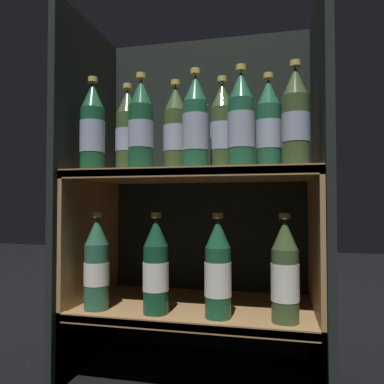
{
  "coord_description": "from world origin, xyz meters",
  "views": [
    {
      "loc": [
        0.23,
        -0.87,
        0.48
      ],
      "look_at": [
        0.0,
        0.12,
        0.51
      ],
      "focal_mm": 35.0,
      "sensor_mm": 36.0,
      "label": 1
    }
  ],
  "objects_px": {
    "bottle_upper_front_1": "(141,127)",
    "bottle_upper_front_2": "(195,125)",
    "bottle_upper_back_0": "(127,134)",
    "bottle_lower_front_3": "(285,274)",
    "bottle_upper_back_2": "(222,130)",
    "bottle_lower_front_1": "(156,268)",
    "bottle_upper_front_4": "(296,120)",
    "bottle_upper_back_1": "(175,132)",
    "bottle_upper_front_0": "(92,130)",
    "bottle_upper_front_3": "(241,123)",
    "bottle_lower_front_2": "(218,271)",
    "bottle_upper_back_3": "(269,128)",
    "bottle_lower_front_0": "(97,266)"
  },
  "relations": [
    {
      "from": "bottle_upper_front_1",
      "to": "bottle_upper_front_2",
      "type": "distance_m",
      "value": 0.15
    },
    {
      "from": "bottle_upper_back_0",
      "to": "bottle_lower_front_3",
      "type": "relative_size",
      "value": 1.0
    },
    {
      "from": "bottle_upper_front_1",
      "to": "bottle_lower_front_3",
      "type": "height_order",
      "value": "bottle_upper_front_1"
    },
    {
      "from": "bottle_upper_back_2",
      "to": "bottle_lower_front_1",
      "type": "relative_size",
      "value": 1.0
    },
    {
      "from": "bottle_upper_back_2",
      "to": "bottle_lower_front_1",
      "type": "bearing_deg",
      "value": -155.22
    },
    {
      "from": "bottle_upper_front_1",
      "to": "bottle_lower_front_3",
      "type": "distance_m",
      "value": 0.53
    },
    {
      "from": "bottle_upper_front_4",
      "to": "bottle_upper_back_1",
      "type": "bearing_deg",
      "value": 166.8
    },
    {
      "from": "bottle_upper_front_0",
      "to": "bottle_upper_front_3",
      "type": "height_order",
      "value": "same"
    },
    {
      "from": "bottle_upper_front_4",
      "to": "bottle_lower_front_3",
      "type": "xyz_separation_m",
      "value": [
        -0.03,
        0.0,
        -0.37
      ]
    },
    {
      "from": "bottle_upper_front_1",
      "to": "bottle_lower_front_3",
      "type": "xyz_separation_m",
      "value": [
        0.37,
        0.0,
        -0.37
      ]
    },
    {
      "from": "bottle_upper_back_0",
      "to": "bottle_upper_back_2",
      "type": "height_order",
      "value": "same"
    },
    {
      "from": "bottle_upper_front_3",
      "to": "bottle_upper_front_4",
      "type": "relative_size",
      "value": 1.0
    },
    {
      "from": "bottle_upper_front_0",
      "to": "bottle_lower_front_2",
      "type": "bearing_deg",
      "value": -0.0
    },
    {
      "from": "bottle_upper_back_1",
      "to": "bottle_lower_front_2",
      "type": "distance_m",
      "value": 0.4
    },
    {
      "from": "bottle_upper_back_0",
      "to": "bottle_lower_front_2",
      "type": "distance_m",
      "value": 0.47
    },
    {
      "from": "bottle_upper_back_2",
      "to": "bottle_upper_front_1",
      "type": "bearing_deg",
      "value": -159.9
    },
    {
      "from": "bottle_upper_front_2",
      "to": "bottle_lower_front_2",
      "type": "distance_m",
      "value": 0.38
    },
    {
      "from": "bottle_upper_front_1",
      "to": "bottle_upper_front_3",
      "type": "relative_size",
      "value": 1.0
    },
    {
      "from": "bottle_upper_front_1",
      "to": "bottle_lower_front_3",
      "type": "bearing_deg",
      "value": 0.0
    },
    {
      "from": "bottle_upper_back_3",
      "to": "bottle_upper_back_0",
      "type": "bearing_deg",
      "value": 180.0
    },
    {
      "from": "bottle_upper_back_1",
      "to": "bottle_lower_front_3",
      "type": "height_order",
      "value": "bottle_upper_back_1"
    },
    {
      "from": "bottle_upper_front_3",
      "to": "bottle_upper_front_1",
      "type": "bearing_deg",
      "value": -180.0
    },
    {
      "from": "bottle_upper_back_3",
      "to": "bottle_lower_front_2",
      "type": "xyz_separation_m",
      "value": [
        -0.13,
        -0.08,
        -0.37
      ]
    },
    {
      "from": "bottle_upper_front_3",
      "to": "bottle_lower_front_3",
      "type": "bearing_deg",
      "value": -0.0
    },
    {
      "from": "bottle_upper_back_1",
      "to": "bottle_upper_back_2",
      "type": "relative_size",
      "value": 1.0
    },
    {
      "from": "bottle_upper_front_0",
      "to": "bottle_upper_back_3",
      "type": "xyz_separation_m",
      "value": [
        0.47,
        0.08,
        0.0
      ]
    },
    {
      "from": "bottle_upper_back_0",
      "to": "bottle_upper_front_0",
      "type": "bearing_deg",
      "value": -132.85
    },
    {
      "from": "bottle_upper_front_3",
      "to": "bottle_lower_front_0",
      "type": "relative_size",
      "value": 1.0
    },
    {
      "from": "bottle_lower_front_1",
      "to": "bottle_lower_front_3",
      "type": "distance_m",
      "value": 0.33
    },
    {
      "from": "bottle_upper_front_0",
      "to": "bottle_lower_front_1",
      "type": "xyz_separation_m",
      "value": [
        0.18,
        -0.0,
        -0.37
      ]
    },
    {
      "from": "bottle_upper_back_1",
      "to": "bottle_upper_front_3",
      "type": "bearing_deg",
      "value": -21.6
    },
    {
      "from": "bottle_upper_front_1",
      "to": "bottle_lower_front_2",
      "type": "height_order",
      "value": "bottle_upper_front_1"
    },
    {
      "from": "bottle_upper_back_3",
      "to": "bottle_upper_front_3",
      "type": "bearing_deg",
      "value": -130.98
    },
    {
      "from": "bottle_upper_back_2",
      "to": "bottle_lower_front_2",
      "type": "relative_size",
      "value": 1.0
    },
    {
      "from": "bottle_upper_front_2",
      "to": "bottle_upper_front_4",
      "type": "distance_m",
      "value": 0.25
    },
    {
      "from": "bottle_upper_back_2",
      "to": "bottle_lower_front_3",
      "type": "distance_m",
      "value": 0.42
    },
    {
      "from": "bottle_upper_back_3",
      "to": "bottle_lower_front_3",
      "type": "bearing_deg",
      "value": -63.44
    },
    {
      "from": "bottle_upper_front_3",
      "to": "bottle_lower_front_3",
      "type": "height_order",
      "value": "bottle_upper_front_3"
    },
    {
      "from": "bottle_upper_back_3",
      "to": "bottle_lower_front_1",
      "type": "relative_size",
      "value": 1.0
    },
    {
      "from": "bottle_upper_front_1",
      "to": "bottle_lower_front_0",
      "type": "distance_m",
      "value": 0.39
    },
    {
      "from": "bottle_upper_front_1",
      "to": "bottle_upper_back_0",
      "type": "relative_size",
      "value": 1.0
    },
    {
      "from": "bottle_upper_back_0",
      "to": "bottle_lower_front_2",
      "type": "bearing_deg",
      "value": -15.32
    },
    {
      "from": "bottle_upper_back_2",
      "to": "bottle_lower_front_3",
      "type": "bearing_deg",
      "value": -25.03
    },
    {
      "from": "bottle_upper_back_1",
      "to": "bottle_lower_front_3",
      "type": "distance_m",
      "value": 0.48
    },
    {
      "from": "bottle_upper_back_1",
      "to": "bottle_lower_front_1",
      "type": "bearing_deg",
      "value": -112.45
    },
    {
      "from": "bottle_lower_front_0",
      "to": "bottle_lower_front_3",
      "type": "height_order",
      "value": "same"
    },
    {
      "from": "bottle_upper_front_3",
      "to": "bottle_upper_back_0",
      "type": "bearing_deg",
      "value": 167.29
    },
    {
      "from": "bottle_lower_front_1",
      "to": "bottle_upper_front_4",
      "type": "bearing_deg",
      "value": 0.0
    },
    {
      "from": "bottle_upper_back_1",
      "to": "bottle_lower_front_3",
      "type": "bearing_deg",
      "value": -14.4
    },
    {
      "from": "bottle_upper_front_1",
      "to": "bottle_lower_front_2",
      "type": "xyz_separation_m",
      "value": [
        0.21,
        0.0,
        -0.37
      ]
    }
  ]
}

